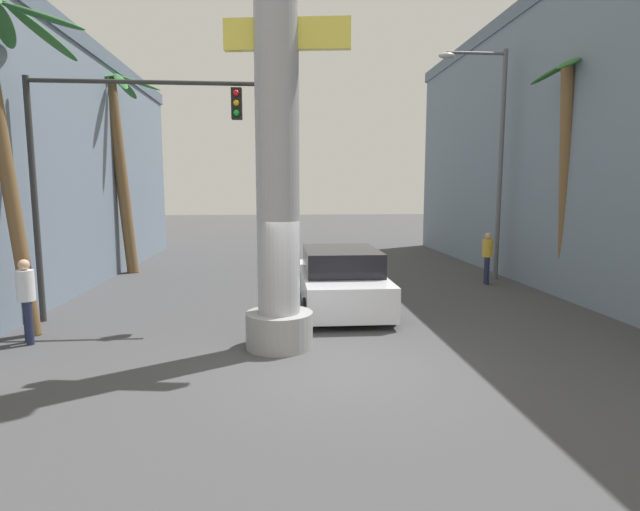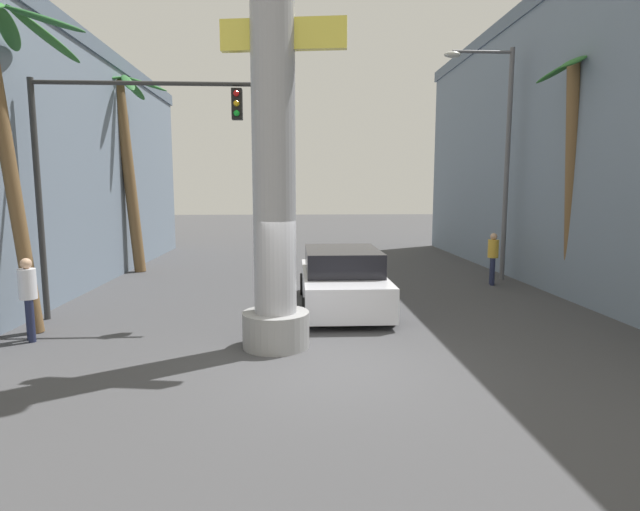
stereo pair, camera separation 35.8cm
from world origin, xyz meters
TOP-DOWN VIEW (x-y plane):
  - ground_plane at (0.00, 10.00)m, footprint 88.41×88.41m
  - building_left at (-10.10, 9.25)m, footprint 6.52×18.75m
  - building_right at (10.10, 8.08)m, footprint 6.21×21.99m
  - neon_sign_pole at (-1.00, 1.29)m, footprint 2.67×1.32m
  - street_lamp at (6.24, 8.35)m, footprint 2.36×0.28m
  - traffic_light_mast at (-4.81, 3.70)m, footprint 5.53×0.32m
  - car_lead at (0.63, 4.51)m, footprint 2.17×4.78m
  - palm_tree_near_left at (-6.38, 2.31)m, footprint 3.25×3.21m
  - palm_tree_mid_left at (-6.68, 10.63)m, footprint 2.89×2.99m
  - palm_tree_near_right at (7.11, 5.21)m, footprint 2.40×2.59m
  - pedestrian_curb_left at (-6.04, 1.93)m, footprint 0.47×0.47m
  - pedestrian_mid_right at (5.84, 7.41)m, footprint 0.41×0.41m

SIDE VIEW (x-z plane):
  - ground_plane at x=0.00m, z-range 0.00..0.00m
  - car_lead at x=0.63m, z-range -0.04..1.52m
  - pedestrian_mid_right at x=5.84m, z-range 0.15..1.85m
  - pedestrian_curb_left at x=-6.04m, z-range 0.15..1.87m
  - building_left at x=-10.10m, z-range 0.01..7.91m
  - traffic_light_mast at x=-4.81m, z-range 1.21..6.82m
  - palm_tree_near_right at x=7.11m, z-range 0.80..7.48m
  - palm_tree_mid_left at x=-6.68m, z-range 0.63..7.82m
  - street_lamp at x=6.24m, z-range 0.75..8.46m
  - palm_tree_near_left at x=-6.38m, z-range 1.24..7.98m
  - building_right at x=10.10m, z-range 0.01..9.33m
  - neon_sign_pole at x=-1.00m, z-range -0.68..10.43m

